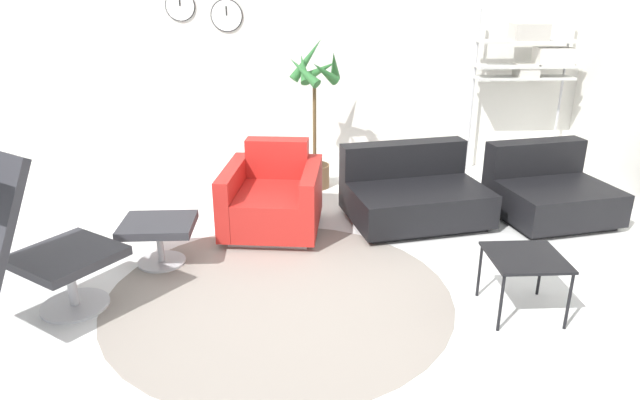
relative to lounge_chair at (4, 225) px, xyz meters
name	(u,v)px	position (x,y,z in m)	size (l,w,h in m)	color
ground_plane	(269,292)	(1.48, 0.40, -0.71)	(12.00, 12.00, 0.00)	white
wall_back	(274,44)	(1.48, 3.30, 0.69)	(12.00, 0.09, 2.80)	silver
round_rug	(279,296)	(1.55, 0.35, -0.71)	(2.37, 2.37, 0.01)	gray
lounge_chair	(4,225)	(0.00, 0.00, 0.00)	(1.03, 1.14, 1.24)	#BCBCC1
ottoman	(159,231)	(0.64, 0.89, -0.45)	(0.54, 0.45, 0.35)	#BCBCC1
armchair_red	(273,200)	(1.49, 1.50, -0.44)	(0.89, 0.97, 0.73)	silver
couch_low	(413,195)	(2.74, 1.67, -0.48)	(1.32, 1.08, 0.65)	black
couch_second	(549,193)	(3.98, 1.66, -0.48)	(1.09, 1.03, 0.65)	black
side_table	(525,261)	(3.12, 0.08, -0.35)	(0.46, 0.46, 0.40)	black
potted_plant	(315,123)	(1.90, 2.60, -0.03)	(0.56, 0.57, 1.52)	brown
shelf_unit	(533,56)	(4.23, 2.98, 0.58)	(1.05, 0.28, 1.77)	#BCBCC1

